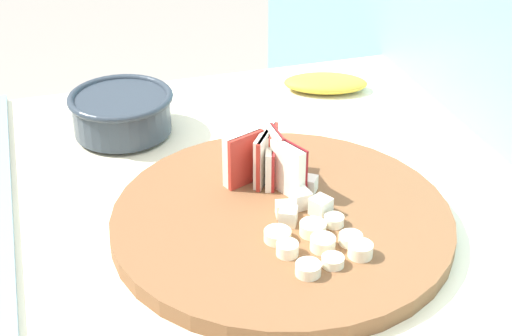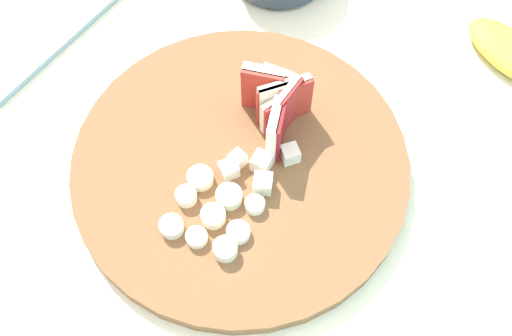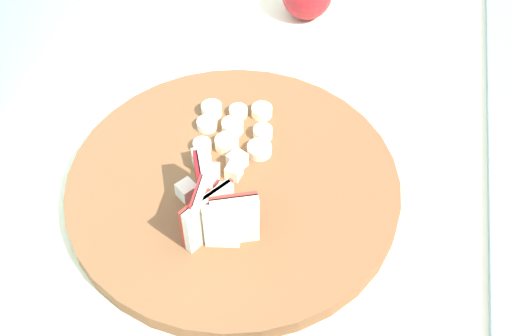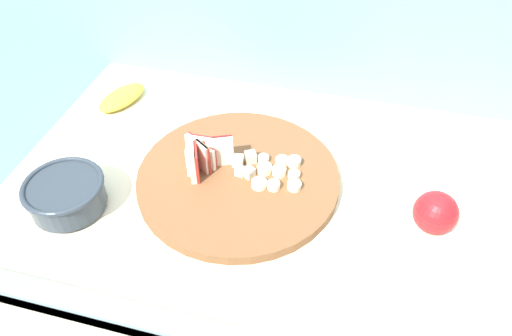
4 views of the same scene
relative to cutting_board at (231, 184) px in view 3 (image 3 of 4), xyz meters
name	(u,v)px [view 3 (image 3 of 4)]	position (x,y,z in m)	size (l,w,h in m)	color
tiled_countertop	(255,299)	(0.11, 0.00, -0.46)	(1.10, 0.67, 0.91)	beige
tile_backsplash	(47,192)	(0.11, 0.35, -0.24)	(2.40, 0.04, 1.34)	#6BADC6
cutting_board	(231,184)	(0.00, 0.00, 0.00)	(0.39, 0.39, 0.02)	brown
apple_wedge_fan	(214,211)	(-0.07, 0.00, 0.04)	(0.09, 0.09, 0.07)	maroon
apple_dice_pile	(212,171)	(0.00, 0.02, 0.02)	(0.08, 0.07, 0.02)	white
banana_slice_rows	(235,129)	(0.07, 0.01, 0.02)	(0.10, 0.10, 0.01)	#F4EAC6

